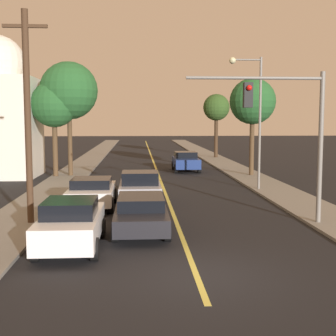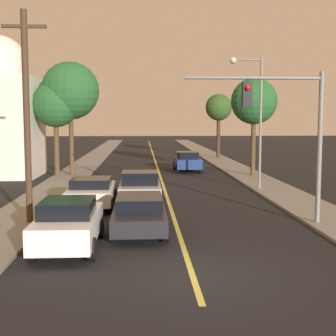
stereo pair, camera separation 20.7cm
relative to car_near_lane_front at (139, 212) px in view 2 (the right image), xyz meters
name	(u,v)px [view 2 (the right image)]	position (x,y,z in m)	size (l,w,h in m)	color
ground_plane	(192,275)	(1.37, -4.92, -0.69)	(200.00, 200.00, 0.00)	black
road_surface	(154,158)	(1.37, 31.08, -0.68)	(9.76, 80.00, 0.01)	black
sidewalk_left	(94,158)	(-4.76, 31.08, -0.63)	(2.50, 80.00, 0.12)	gray
sidewalk_right	(214,157)	(7.50, 31.08, -0.63)	(2.50, 80.00, 0.12)	gray
car_near_lane_front	(139,212)	(0.00, 0.00, 0.00)	(1.93, 5.07, 1.29)	black
car_near_lane_second	(140,187)	(0.00, 5.35, 0.11)	(2.02, 3.81, 1.53)	#A5A8B2
car_outer_lane_front	(69,223)	(-2.15, -2.22, 0.11)	(1.87, 4.21, 1.54)	white
car_outer_lane_second	(92,192)	(-2.15, 4.37, 0.04)	(2.04, 4.09, 1.37)	white
car_far_oncoming	(187,161)	(3.56, 18.94, 0.09)	(1.97, 4.01, 1.49)	navy
traffic_signal_mast	(287,120)	(5.40, 0.44, 3.26)	(5.10, 0.42, 5.57)	slate
streetlamp_right	(253,105)	(6.18, 8.93, 4.03)	(1.81, 0.36, 7.19)	slate
utility_pole_left	(27,114)	(-4.11, 1.10, 3.48)	(1.60, 0.24, 7.77)	#422D1E
tree_left_near	(56,105)	(-5.66, 15.54, 4.24)	(3.11, 3.11, 6.40)	#4C3823
tree_left_far	(70,91)	(-4.72, 15.93, 5.17)	(3.90, 3.90, 7.72)	#4C3823
tree_right_near	(254,102)	(7.76, 15.34, 4.46)	(3.15, 3.15, 6.64)	#4C3823
tree_right_far	(219,108)	(7.83, 30.49, 4.38)	(2.66, 2.66, 6.36)	#3D2B1C
domed_building_left	(1,113)	(-9.51, 16.40, 3.67)	(4.98, 4.98, 9.60)	silver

